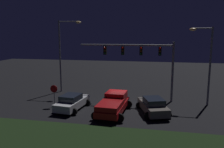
# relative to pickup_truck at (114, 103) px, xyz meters

# --- Properties ---
(ground_plane) EXTENTS (80.00, 80.00, 0.00)m
(ground_plane) POSITION_rel_pickup_truck_xyz_m (0.41, 2.19, -1.00)
(ground_plane) COLOR black
(grass_median) EXTENTS (23.29, 5.94, 0.10)m
(grass_median) POSITION_rel_pickup_truck_xyz_m (0.41, -6.28, -0.95)
(grass_median) COLOR black
(grass_median) RESTS_ON ground_plane
(pickup_truck) EXTENTS (3.10, 5.52, 1.80)m
(pickup_truck) POSITION_rel_pickup_truck_xyz_m (0.00, 0.00, 0.00)
(pickup_truck) COLOR maroon
(pickup_truck) RESTS_ON ground_plane
(car_sedan) EXTENTS (3.35, 4.75, 1.51)m
(car_sedan) POSITION_rel_pickup_truck_xyz_m (3.58, 0.66, -0.26)
(car_sedan) COLOR #514C47
(car_sedan) RESTS_ON ground_plane
(car_sedan_far) EXTENTS (2.80, 4.57, 1.51)m
(car_sedan_far) POSITION_rel_pickup_truck_xyz_m (-4.21, 0.33, -0.26)
(car_sedan_far) COLOR #B7B7BC
(car_sedan_far) RESTS_ON ground_plane
(traffic_signal_gantry) EXTENTS (10.32, 0.56, 6.50)m
(traffic_signal_gantry) POSITION_rel_pickup_truck_xyz_m (2.12, 4.90, 4.03)
(traffic_signal_gantry) COLOR slate
(traffic_signal_gantry) RESTS_ON ground_plane
(street_lamp_left) EXTENTS (2.99, 0.44, 8.95)m
(street_lamp_left) POSITION_rel_pickup_truck_xyz_m (-7.63, 6.90, 4.60)
(street_lamp_left) COLOR slate
(street_lamp_left) RESTS_ON ground_plane
(street_lamp_right) EXTENTS (2.31, 0.44, 7.99)m
(street_lamp_right) POSITION_rel_pickup_truck_xyz_m (8.64, 4.35, 4.02)
(street_lamp_right) COLOR slate
(street_lamp_right) RESTS_ON ground_plane
(stop_sign) EXTENTS (0.76, 0.08, 2.23)m
(stop_sign) POSITION_rel_pickup_truck_xyz_m (-6.27, 0.81, 0.56)
(stop_sign) COLOR slate
(stop_sign) RESTS_ON ground_plane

